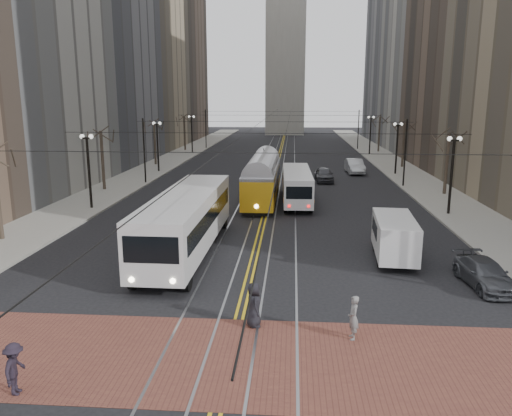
% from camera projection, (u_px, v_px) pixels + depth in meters
% --- Properties ---
extents(ground, '(260.00, 260.00, 0.00)m').
position_uv_depth(ground, '(241.00, 309.00, 20.74)').
color(ground, black).
rests_on(ground, ground).
extents(sidewalk_left, '(5.00, 140.00, 0.15)m').
position_uv_depth(sidewalk_left, '(163.00, 164.00, 65.62)').
color(sidewalk_left, gray).
rests_on(sidewalk_left, ground).
extents(sidewalk_right, '(5.00, 140.00, 0.15)m').
position_uv_depth(sidewalk_right, '(395.00, 166.00, 63.45)').
color(sidewalk_right, gray).
rests_on(sidewalk_right, ground).
extents(crosswalk_band, '(25.00, 6.00, 0.01)m').
position_uv_depth(crosswalk_band, '(229.00, 358.00, 16.85)').
color(crosswalk_band, brown).
rests_on(crosswalk_band, ground).
extents(streetcar_rails, '(4.80, 130.00, 0.02)m').
position_uv_depth(streetcar_rails, '(277.00, 165.00, 64.55)').
color(streetcar_rails, gray).
rests_on(streetcar_rails, ground).
extents(centre_lines, '(0.42, 130.00, 0.01)m').
position_uv_depth(centre_lines, '(277.00, 165.00, 64.55)').
color(centre_lines, gold).
rests_on(centre_lines, ground).
extents(building_left_mid, '(16.00, 20.00, 34.00)m').
position_uv_depth(building_left_mid, '(79.00, 30.00, 63.67)').
color(building_left_mid, slate).
rests_on(building_left_mid, ground).
extents(building_left_far, '(16.00, 20.00, 40.00)m').
position_uv_depth(building_left_far, '(160.00, 40.00, 101.96)').
color(building_left_far, brown).
rests_on(building_left_far, ground).
extents(building_right_mid, '(16.00, 20.00, 34.00)m').
position_uv_depth(building_right_mid, '(490.00, 26.00, 59.99)').
color(building_right_mid, brown).
rests_on(building_right_mid, ground).
extents(building_right_far, '(16.00, 20.00, 40.00)m').
position_uv_depth(building_right_far, '(414.00, 38.00, 98.28)').
color(building_right_far, slate).
rests_on(building_right_far, ground).
extents(lamp_posts, '(27.60, 57.20, 5.60)m').
position_uv_depth(lamp_posts, '(272.00, 159.00, 48.12)').
color(lamp_posts, black).
rests_on(lamp_posts, ground).
extents(street_trees, '(31.68, 53.28, 5.60)m').
position_uv_depth(street_trees, '(274.00, 152.00, 54.45)').
color(street_trees, '#382D23').
rests_on(street_trees, ground).
extents(trolley_wires, '(25.96, 120.00, 6.60)m').
position_uv_depth(trolley_wires, '(274.00, 143.00, 53.83)').
color(trolley_wires, black).
rests_on(trolley_wires, ground).
extents(transit_bus, '(3.03, 13.70, 3.42)m').
position_uv_depth(transit_bus, '(187.00, 223.00, 27.96)').
color(transit_bus, silver).
rests_on(transit_bus, ground).
extents(streetcar, '(2.55, 13.34, 3.14)m').
position_uv_depth(streetcar, '(263.00, 182.00, 42.48)').
color(streetcar, orange).
rests_on(streetcar, ground).
extents(rear_bus, '(2.51, 10.31, 2.68)m').
position_uv_depth(rear_bus, '(297.00, 187.00, 41.60)').
color(rear_bus, silver).
rests_on(rear_bus, ground).
extents(cargo_van, '(2.39, 5.35, 2.30)m').
position_uv_depth(cargo_van, '(394.00, 239.00, 26.91)').
color(cargo_van, silver).
rests_on(cargo_van, ground).
extents(sedan_grey, '(1.93, 4.45, 1.50)m').
position_uv_depth(sedan_grey, '(324.00, 174.00, 52.06)').
color(sedan_grey, '#404248').
rests_on(sedan_grey, ground).
extents(sedan_silver, '(2.02, 5.13, 1.66)m').
position_uv_depth(sedan_silver, '(355.00, 166.00, 57.75)').
color(sedan_silver, '#B8BCC1').
rests_on(sedan_silver, ground).
extents(sedan_parked, '(2.13, 4.40, 1.23)m').
position_uv_depth(sedan_parked, '(485.00, 274.00, 23.18)').
color(sedan_parked, '#43464B').
rests_on(sedan_parked, ground).
extents(pedestrian_a, '(0.76, 0.97, 1.75)m').
position_uv_depth(pedestrian_a, '(254.00, 305.00, 19.04)').
color(pedestrian_a, black).
rests_on(pedestrian_a, crosswalk_band).
extents(pedestrian_b, '(0.43, 0.62, 1.64)m').
position_uv_depth(pedestrian_b, '(353.00, 318.00, 18.04)').
color(pedestrian_b, slate).
rests_on(pedestrian_b, crosswalk_band).
extents(pedestrian_d, '(0.70, 1.10, 1.61)m').
position_uv_depth(pedestrian_d, '(15.00, 369.00, 14.67)').
color(pedestrian_d, black).
rests_on(pedestrian_d, crosswalk_band).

